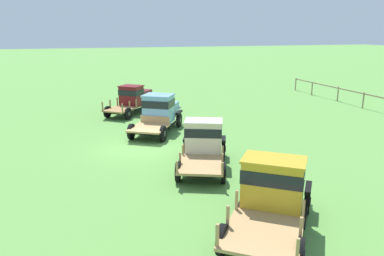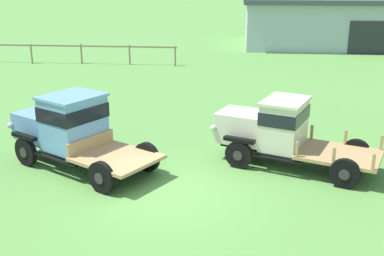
# 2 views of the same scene
# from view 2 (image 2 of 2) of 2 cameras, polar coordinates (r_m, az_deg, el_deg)

# --- Properties ---
(ground_plane) EXTENTS (240.00, 240.00, 0.00)m
(ground_plane) POSITION_cam_2_polar(r_m,az_deg,el_deg) (13.50, -3.42, -7.65)
(ground_plane) COLOR #5B9342
(paddock_fence) EXTENTS (12.89, 0.52, 1.29)m
(paddock_fence) POSITION_cam_2_polar(r_m,az_deg,el_deg) (32.85, -13.15, 9.01)
(paddock_fence) COLOR #997F60
(paddock_fence) RESTS_ON ground
(vintage_truck_second_in_line) EXTENTS (5.44, 4.20, 2.28)m
(vintage_truck_second_in_line) POSITION_cam_2_polar(r_m,az_deg,el_deg) (15.49, -14.29, 0.08)
(vintage_truck_second_in_line) COLOR black
(vintage_truck_second_in_line) RESTS_ON ground
(vintage_truck_midrow_center) EXTENTS (5.37, 3.51, 2.12)m
(vintage_truck_midrow_center) POSITION_cam_2_polar(r_m,az_deg,el_deg) (15.33, 10.07, -0.18)
(vintage_truck_midrow_center) COLOR black
(vintage_truck_midrow_center) RESTS_ON ground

